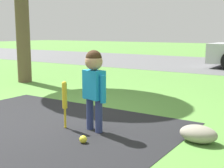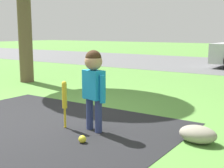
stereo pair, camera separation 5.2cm
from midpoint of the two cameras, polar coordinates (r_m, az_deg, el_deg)
ground_plane at (r=4.58m, az=-12.10°, el=-6.20°), size 60.00×60.00×0.00m
street_strip at (r=12.41m, az=18.45°, el=3.42°), size 40.00×6.00×0.01m
child at (r=3.80m, az=-3.71°, el=0.88°), size 0.40×0.22×1.01m
baseball_bat at (r=4.00m, az=-9.02°, el=-2.52°), size 0.06×0.06×0.61m
sports_ball at (r=3.54m, az=-5.72°, el=-10.04°), size 0.09×0.09×0.09m
edging_rock at (r=3.65m, az=15.11°, el=-8.80°), size 0.42×0.29×0.20m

